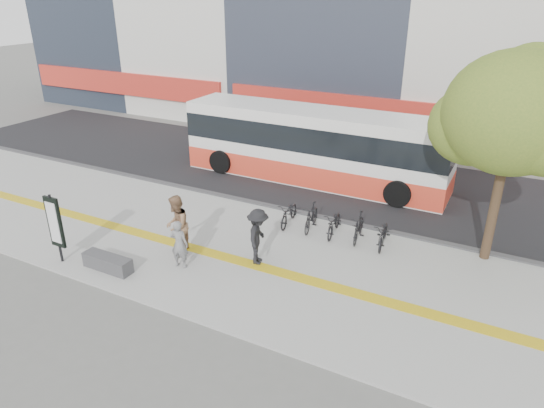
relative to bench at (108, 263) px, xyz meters
The scene contains 13 objects.
ground 2.88m from the bench, 24.78° to the left, with size 120.00×120.00×0.00m, color #63635F.
sidewalk 3.76m from the bench, 46.08° to the left, with size 40.00×7.00×0.08m, color gray.
tactile_strip 3.41m from the bench, 40.24° to the left, with size 40.00×0.45×0.01m, color gold.
street 10.53m from the bench, 75.70° to the left, with size 40.00×8.00×0.06m, color black.
curb 6.73m from the bench, 67.25° to the left, with size 40.00×0.25×0.14m, color #3B3B3E.
bench is the anchor object (origin of this frame).
signboard 1.94m from the bench, 169.19° to the right, with size 0.55×0.10×2.20m.
street_tree 12.23m from the bench, 31.62° to the left, with size 4.40×3.80×6.31m.
bus 10.06m from the bench, 76.03° to the left, with size 11.37×2.70×3.03m.
bicycle_row 7.30m from the bench, 45.49° to the left, with size 4.12×1.64×0.93m.
seated_woman 2.19m from the bench, 32.32° to the left, with size 0.55×0.36×1.50m, color black.
pedestrian_tan 2.27m from the bench, 53.81° to the left, with size 0.94×0.73×1.94m, color #936D4E.
pedestrian_dark 4.50m from the bench, 32.73° to the left, with size 1.13×0.65×1.75m, color black.
Camera 1 is at (7.43, -9.93, 7.74)m, focal length 32.18 mm.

